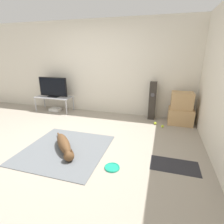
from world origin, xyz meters
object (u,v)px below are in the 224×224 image
object	(u,v)px
tv_stand	(54,98)
floor_speaker	(152,101)
tv	(53,87)
game_console	(55,109)
dog	(64,145)
frisbee	(112,167)
tennis_ball_near_speaker	(155,123)
cardboard_box_upper	(182,101)
cardboard_box_lower	(180,116)
tennis_ball_by_boxes	(162,126)

from	to	relation	value
tv_stand	floor_speaker	bearing A→B (deg)	2.47
tv	game_console	size ratio (longest dim) A/B	2.84
dog	tv	bearing A→B (deg)	127.14
tv_stand	tv	bearing A→B (deg)	90.00
tv_stand	frisbee	bearing A→B (deg)	-42.03
dog	floor_speaker	distance (m)	2.56
frisbee	game_console	size ratio (longest dim) A/B	0.75
tv	tennis_ball_near_speaker	size ratio (longest dim) A/B	13.62
cardboard_box_upper	floor_speaker	bearing A→B (deg)	167.89
game_console	tv_stand	bearing A→B (deg)	104.56
cardboard_box_lower	tv	size ratio (longest dim) A/B	0.65
tennis_ball_by_boxes	tennis_ball_near_speaker	distance (m)	0.23
cardboard_box_lower	frisbee	bearing A→B (deg)	-116.97
floor_speaker	tennis_ball_near_speaker	size ratio (longest dim) A/B	15.17
frisbee	tennis_ball_by_boxes	xyz separation A→B (m)	(0.72, 1.83, 0.02)
game_console	tennis_ball_by_boxes	bearing A→B (deg)	-7.17
cardboard_box_lower	tennis_ball_by_boxes	bearing A→B (deg)	-137.18
floor_speaker	dog	bearing A→B (deg)	-122.91
cardboard_box_lower	floor_speaker	distance (m)	0.79
tv	tennis_ball_by_boxes	size ratio (longest dim) A/B	13.62
frisbee	tennis_ball_near_speaker	bearing A→B (deg)	74.68
dog	floor_speaker	size ratio (longest dim) A/B	0.86
tv_stand	game_console	size ratio (longest dim) A/B	3.49
frisbee	tv	size ratio (longest dim) A/B	0.26
tennis_ball_near_speaker	game_console	xyz separation A→B (m)	(-3.02, 0.26, 0.01)
tv	game_console	world-z (taller)	tv
tv	game_console	distance (m)	0.68
game_console	tennis_ball_near_speaker	bearing A→B (deg)	-4.96
tennis_ball_by_boxes	game_console	size ratio (longest dim) A/B	0.21
cardboard_box_lower	tv	world-z (taller)	tv
dog	tennis_ball_by_boxes	world-z (taller)	dog
frisbee	cardboard_box_lower	distance (m)	2.49
tennis_ball_by_boxes	game_console	xyz separation A→B (m)	(-3.20, 0.40, 0.01)
tennis_ball_near_speaker	game_console	distance (m)	3.04
dog	tv	world-z (taller)	tv
cardboard_box_lower	tennis_ball_by_boxes	distance (m)	0.58
tennis_ball_by_boxes	tennis_ball_near_speaker	bearing A→B (deg)	141.58
dog	cardboard_box_lower	xyz separation A→B (m)	(2.09, 1.97, 0.08)
tennis_ball_by_boxes	floor_speaker	bearing A→B (deg)	120.09
frisbee	tv_stand	world-z (taller)	tv_stand
cardboard_box_lower	tv_stand	bearing A→B (deg)	179.52
frisbee	floor_speaker	distance (m)	2.45
tv_stand	tennis_ball_by_boxes	xyz separation A→B (m)	(3.20, -0.41, -0.36)
frisbee	cardboard_box_lower	size ratio (longest dim) A/B	0.40
cardboard_box_lower	tennis_ball_by_boxes	xyz separation A→B (m)	(-0.41, -0.38, -0.16)
tv	tennis_ball_near_speaker	distance (m)	3.12
frisbee	tv_stand	xyz separation A→B (m)	(-2.49, 2.24, 0.38)
floor_speaker	tv_stand	bearing A→B (deg)	-177.53
dog	frisbee	world-z (taller)	dog
floor_speaker	tv	world-z (taller)	tv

